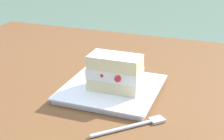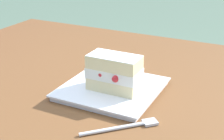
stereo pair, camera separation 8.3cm
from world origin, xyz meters
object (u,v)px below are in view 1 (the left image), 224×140
at_px(dessert_fork, 133,126).
at_px(cake_slice, 115,73).
at_px(patio_table, 93,109).
at_px(dessert_plate, 112,89).

bearing_deg(dessert_fork, cake_slice, 124.36).
height_order(cake_slice, dessert_fork, cake_slice).
bearing_deg(patio_table, cake_slice, -43.77).
height_order(patio_table, dessert_plate, dessert_plate).
bearing_deg(cake_slice, patio_table, 136.23).
height_order(dessert_plate, dessert_fork, dessert_plate).
distance_m(patio_table, dessert_fork, 0.32).
bearing_deg(dessert_fork, dessert_plate, 125.41).
relative_size(dessert_plate, dessert_fork, 1.78).
xyz_separation_m(patio_table, dessert_plate, (0.09, -0.09, 0.12)).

